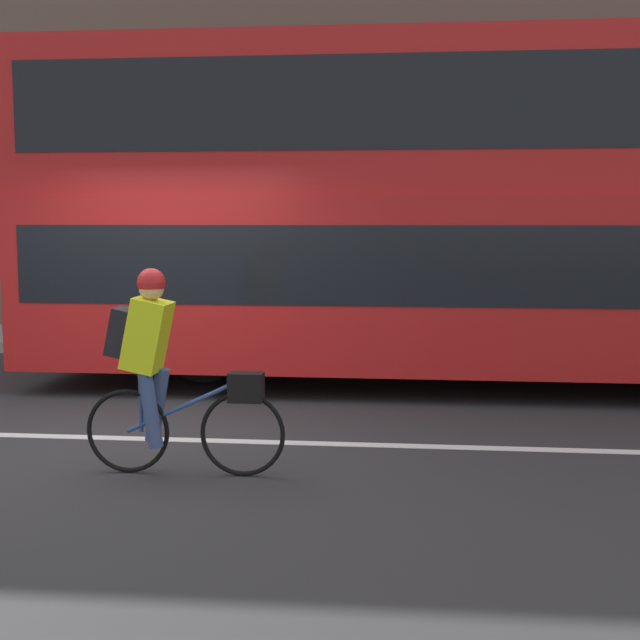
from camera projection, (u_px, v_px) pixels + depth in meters
ground_plane at (120, 438)px, 7.92m from camera, size 80.00×80.00×0.00m
road_center_line at (120, 438)px, 7.91m from camera, size 50.00×0.14×0.01m
sidewalk_curb at (243, 341)px, 13.56m from camera, size 60.00×2.12×0.15m
building_facade at (255, 43)px, 14.21m from camera, size 60.00×0.30×9.45m
bus at (478, 201)px, 10.12m from camera, size 10.27×2.45×3.88m
cyclist_on_bike at (162, 364)px, 6.74m from camera, size 1.55×0.32×1.58m
trash_bin at (422, 313)px, 13.11m from camera, size 0.45×0.45×0.81m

